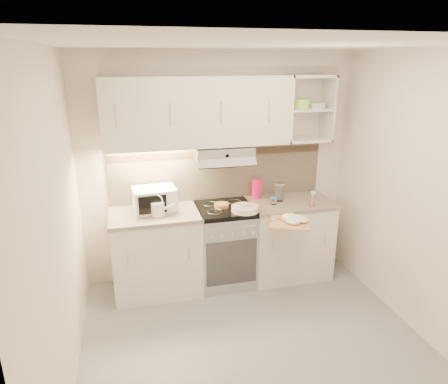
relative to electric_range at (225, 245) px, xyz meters
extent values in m
plane|color=gray|center=(0.00, -1.10, -0.45)|extent=(3.00, 3.00, 0.00)
cube|color=silver|center=(0.00, 0.30, 0.80)|extent=(3.00, 0.04, 2.50)
cube|color=silver|center=(0.00, -2.50, 0.80)|extent=(3.00, 0.04, 2.50)
cube|color=silver|center=(-1.50, -1.10, 0.80)|extent=(0.04, 2.80, 2.50)
cube|color=silver|center=(1.50, -1.10, 0.80)|extent=(0.04, 2.80, 2.50)
cube|color=white|center=(0.00, -1.10, 2.05)|extent=(3.00, 2.80, 0.04)
cube|color=#C6B299|center=(0.00, 0.29, 0.77)|extent=(2.40, 0.02, 0.64)
cube|color=#3C2D21|center=(0.00, 0.28, 0.97)|extent=(2.40, 0.01, 0.08)
cube|color=silver|center=(-0.25, 0.13, 1.45)|extent=(1.90, 0.34, 0.70)
cube|color=silver|center=(0.95, 0.13, 1.45)|extent=(0.50, 0.34, 0.70)
cylinder|color=#A2DD55|center=(0.87, 0.13, 1.50)|extent=(0.19, 0.19, 0.10)
cylinder|color=silver|center=(1.07, 0.13, 1.48)|extent=(0.18, 0.18, 0.06)
cube|color=#B7B7BC|center=(0.00, 0.10, 1.03)|extent=(0.60, 0.40, 0.12)
cube|color=silver|center=(-0.75, 0.00, -0.02)|extent=(0.90, 0.60, 0.86)
cube|color=gray|center=(-0.75, 0.00, 0.43)|extent=(0.92, 0.62, 0.04)
cube|color=silver|center=(0.75, 0.00, -0.02)|extent=(0.90, 0.60, 0.86)
cube|color=gray|center=(0.75, 0.00, 0.43)|extent=(0.92, 0.62, 0.04)
cube|color=#B7B7BC|center=(0.00, 0.00, -0.03)|extent=(0.60, 0.58, 0.85)
cube|color=black|center=(0.00, 0.00, 0.42)|extent=(0.60, 0.60, 0.05)
cube|color=white|center=(-0.73, 0.08, 0.57)|extent=(0.45, 0.35, 0.24)
cube|color=black|center=(-0.73, -0.08, 0.57)|extent=(0.28, 0.04, 0.19)
cylinder|color=white|center=(-0.72, -0.08, 0.52)|extent=(0.13, 0.13, 0.14)
cone|color=white|center=(-0.62, -0.12, 0.54)|extent=(0.18, 0.10, 0.11)
torus|color=white|center=(-0.72, -0.08, 0.61)|extent=(0.11, 0.05, 0.12)
cylinder|color=silver|center=(0.17, -0.18, 0.46)|extent=(0.28, 0.28, 0.02)
cylinder|color=silver|center=(0.17, -0.18, 0.48)|extent=(0.28, 0.28, 0.02)
cylinder|color=silver|center=(0.17, -0.18, 0.49)|extent=(0.28, 0.28, 0.02)
cube|color=silver|center=(0.17, -0.18, 0.51)|extent=(0.18, 0.09, 0.01)
cylinder|color=#9D8048|center=(-0.04, 0.00, 0.47)|extent=(0.16, 0.16, 0.04)
cylinder|color=#F2165F|center=(0.42, 0.20, 0.56)|extent=(0.11, 0.11, 0.22)
cube|color=#F2165F|center=(0.47, 0.18, 0.58)|extent=(0.02, 0.03, 0.09)
cylinder|color=white|center=(0.63, 0.04, 0.54)|extent=(0.10, 0.10, 0.19)
cylinder|color=#B7B7BC|center=(0.63, 0.04, 0.65)|extent=(0.11, 0.11, 0.02)
cylinder|color=white|center=(0.54, -0.07, 0.49)|extent=(0.06, 0.06, 0.07)
cylinder|color=blue|center=(0.54, -0.07, 0.53)|extent=(0.06, 0.06, 0.02)
cone|color=pink|center=(0.91, -0.22, 0.51)|extent=(0.07, 0.07, 0.11)
cube|color=#C27A55|center=(0.53, -0.52, 0.42)|extent=(0.50, 0.48, 0.02)
camera|label=1|loc=(-0.98, -3.88, 1.95)|focal=32.00mm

